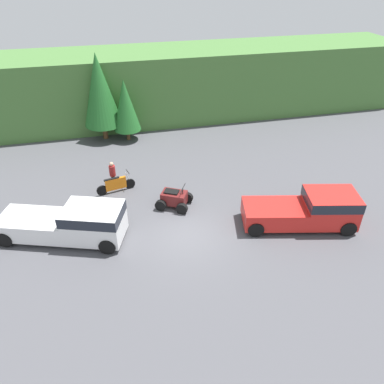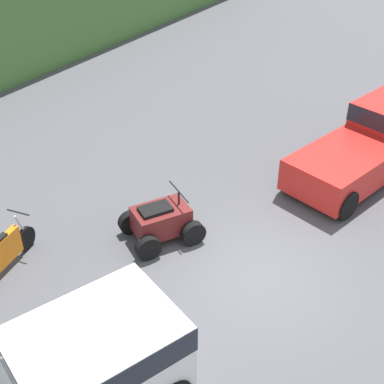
# 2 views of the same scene
# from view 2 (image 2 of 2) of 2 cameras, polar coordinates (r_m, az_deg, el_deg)

# --- Properties ---
(ground_plane) EXTENTS (80.00, 80.00, 0.00)m
(ground_plane) POSITION_cam_2_polar(r_m,az_deg,el_deg) (12.35, 6.99, -8.87)
(ground_plane) COLOR #4C4C51
(pickup_truck_red) EXTENTS (5.84, 3.17, 1.82)m
(pickup_truck_red) POSITION_cam_2_polar(r_m,az_deg,el_deg) (16.51, 19.24, 5.51)
(pickup_truck_red) COLOR red
(pickup_truck_red) RESTS_ON ground_plane
(dirt_bike) EXTENTS (2.23, 0.77, 1.15)m
(dirt_bike) POSITION_cam_2_polar(r_m,az_deg,el_deg) (12.81, -19.58, -6.35)
(dirt_bike) COLOR black
(dirt_bike) RESTS_ON ground_plane
(quad_atv) EXTENTS (2.20, 2.01, 1.25)m
(quad_atv) POSITION_cam_2_polar(r_m,az_deg,el_deg) (13.01, -3.31, -3.19)
(quad_atv) COLOR black
(quad_atv) RESTS_ON ground_plane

